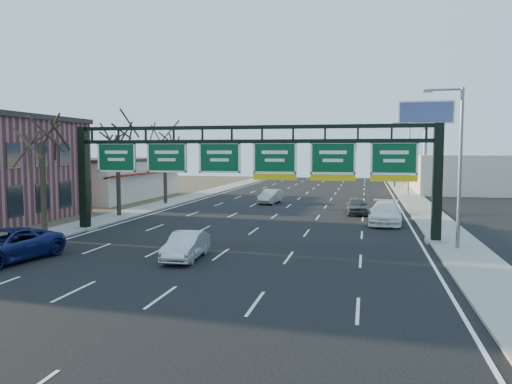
% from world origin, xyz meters
% --- Properties ---
extents(ground, '(160.00, 160.00, 0.00)m').
position_xyz_m(ground, '(0.00, 0.00, 0.00)').
color(ground, black).
rests_on(ground, ground).
extents(sidewalk_left, '(3.00, 120.00, 0.12)m').
position_xyz_m(sidewalk_left, '(-12.80, 20.00, 0.06)').
color(sidewalk_left, gray).
rests_on(sidewalk_left, ground).
extents(sidewalk_right, '(3.00, 120.00, 0.12)m').
position_xyz_m(sidewalk_right, '(12.80, 20.00, 0.06)').
color(sidewalk_right, gray).
rests_on(sidewalk_right, ground).
extents(dirt_strip_left, '(21.00, 120.00, 0.06)m').
position_xyz_m(dirt_strip_left, '(-25.00, 20.00, 0.03)').
color(dirt_strip_left, '#473D2B').
rests_on(dirt_strip_left, ground).
extents(lane_markings, '(21.60, 120.00, 0.01)m').
position_xyz_m(lane_markings, '(0.00, 20.00, 0.01)').
color(lane_markings, white).
rests_on(lane_markings, ground).
extents(sign_gantry, '(24.60, 1.20, 7.20)m').
position_xyz_m(sign_gantry, '(0.16, 8.00, 4.63)').
color(sign_gantry, black).
rests_on(sign_gantry, ground).
extents(cream_strip, '(10.90, 18.40, 4.70)m').
position_xyz_m(cream_strip, '(-21.48, 29.00, 2.36)').
color(cream_strip, beige).
rests_on(cream_strip, ground).
extents(building_right_distant, '(12.00, 20.00, 5.00)m').
position_xyz_m(building_right_distant, '(20.00, 50.00, 2.50)').
color(building_right_distant, beige).
rests_on(building_right_distant, ground).
extents(tree_gantry, '(3.60, 3.60, 8.48)m').
position_xyz_m(tree_gantry, '(-12.80, 5.00, 7.11)').
color(tree_gantry, black).
rests_on(tree_gantry, sidewalk_left).
extents(tree_mid, '(3.60, 3.60, 9.24)m').
position_xyz_m(tree_mid, '(-12.80, 15.00, 7.85)').
color(tree_mid, black).
rests_on(tree_mid, sidewalk_left).
extents(tree_far, '(3.60, 3.60, 8.86)m').
position_xyz_m(tree_far, '(-12.80, 25.00, 7.48)').
color(tree_far, black).
rests_on(tree_far, sidewalk_left).
extents(streetlight_near, '(2.15, 0.22, 9.00)m').
position_xyz_m(streetlight_near, '(12.47, 6.00, 5.08)').
color(streetlight_near, slate).
rests_on(streetlight_near, sidewalk_right).
extents(streetlight_far, '(2.15, 0.22, 9.00)m').
position_xyz_m(streetlight_far, '(12.47, 40.00, 5.08)').
color(streetlight_far, slate).
rests_on(streetlight_far, sidewalk_right).
extents(billboard_right, '(7.00, 0.50, 12.00)m').
position_xyz_m(billboard_right, '(15.00, 44.98, 9.06)').
color(billboard_right, slate).
rests_on(billboard_right, ground).
extents(traffic_signal_mast, '(10.16, 0.54, 7.00)m').
position_xyz_m(traffic_signal_mast, '(5.69, 55.00, 5.50)').
color(traffic_signal_mast, black).
rests_on(traffic_signal_mast, ground).
extents(car_blue_suv, '(3.70, 6.25, 1.63)m').
position_xyz_m(car_blue_suv, '(-9.98, -2.02, 0.82)').
color(car_blue_suv, '#121B51').
rests_on(car_blue_suv, ground).
extents(car_silver_sedan, '(1.67, 4.28, 1.39)m').
position_xyz_m(car_silver_sedan, '(-1.42, 0.52, 0.69)').
color(car_silver_sedan, '#B2B2B7').
rests_on(car_silver_sedan, ground).
extents(car_white_wagon, '(2.65, 5.90, 1.68)m').
position_xyz_m(car_white_wagon, '(9.02, 15.43, 0.84)').
color(car_white_wagon, white).
rests_on(car_white_wagon, ground).
extents(car_grey_far, '(2.09, 4.49, 1.49)m').
position_xyz_m(car_grey_far, '(6.77, 20.91, 0.74)').
color(car_grey_far, '#404245').
rests_on(car_grey_far, ground).
extents(car_silver_distant, '(2.21, 4.62, 1.46)m').
position_xyz_m(car_silver_distant, '(-2.23, 28.01, 0.73)').
color(car_silver_distant, '#A09FA3').
rests_on(car_silver_distant, ground).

